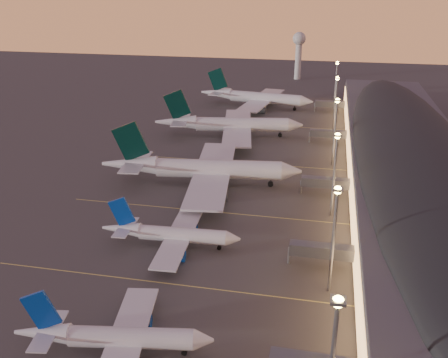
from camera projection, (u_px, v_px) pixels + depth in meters
ground at (178, 273)px, 121.12m from camera, size 700.00×700.00×0.00m
airliner_narrow_south at (114, 337)px, 93.90m from camera, size 38.02×34.33×13.59m
airliner_narrow_north at (171, 234)px, 131.94m from camera, size 37.62×33.62×13.45m
airliner_wide_near at (201, 169)px, 171.12m from camera, size 69.11×63.45×22.11m
airliner_wide_mid at (229, 125)px, 224.05m from camera, size 66.43×61.25×21.30m
airliner_wide_far at (256, 98)px, 275.89m from camera, size 64.24×59.09×20.57m
terminal_building at (410, 159)px, 171.80m from camera, size 56.35×255.00×17.46m
light_masts at (336, 136)px, 166.70m from camera, size 2.20×217.20×25.90m
radar_tower at (299, 48)px, 347.12m from camera, size 9.00×9.00×32.50m
lane_markings at (215, 205)px, 157.43m from camera, size 90.00×180.36×0.00m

